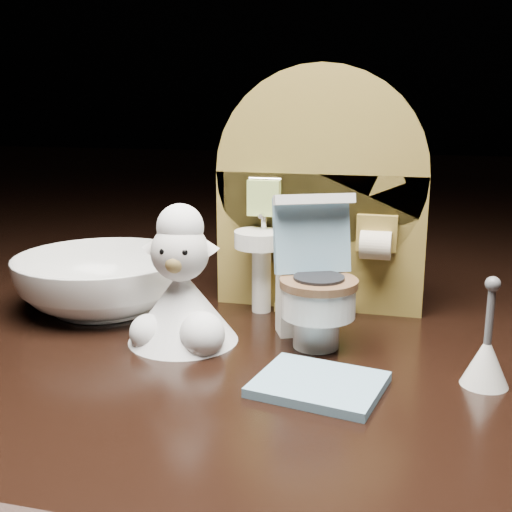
% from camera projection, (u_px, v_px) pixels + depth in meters
% --- Properties ---
extents(backdrop_panel, '(0.13, 0.05, 0.15)m').
position_uv_depth(backdrop_panel, '(319.00, 205.00, 0.40)').
color(backdrop_panel, olive).
rests_on(backdrop_panel, ground).
extents(toy_toilet, '(0.05, 0.06, 0.08)m').
position_uv_depth(toy_toilet, '(314.00, 289.00, 0.35)').
color(toy_toilet, white).
rests_on(toy_toilet, ground).
extents(bath_mat, '(0.06, 0.06, 0.00)m').
position_uv_depth(bath_mat, '(319.00, 384.00, 0.30)').
color(bath_mat, '#78A7C2').
rests_on(bath_mat, ground).
extents(toilet_brush, '(0.02, 0.02, 0.05)m').
position_uv_depth(toilet_brush, '(486.00, 357.00, 0.30)').
color(toilet_brush, white).
rests_on(toilet_brush, ground).
extents(plush_lamb, '(0.06, 0.06, 0.08)m').
position_uv_depth(plush_lamb, '(182.00, 294.00, 0.35)').
color(plush_lamb, white).
rests_on(plush_lamb, ground).
extents(ceramic_bowl, '(0.14, 0.14, 0.03)m').
position_uv_depth(ceramic_bowl, '(103.00, 282.00, 0.41)').
color(ceramic_bowl, white).
rests_on(ceramic_bowl, ground).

